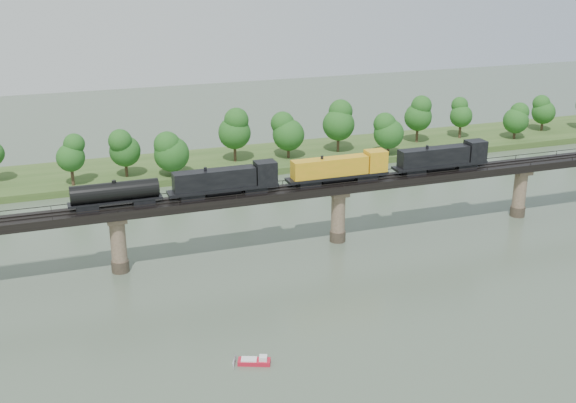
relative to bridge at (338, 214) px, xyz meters
name	(u,v)px	position (x,y,z in m)	size (l,w,h in m)	color
ground	(417,313)	(0.00, -30.00, -5.46)	(400.00, 400.00, 0.00)	#3F4E3D
far_bank	(252,160)	(0.00, 55.00, -4.66)	(300.00, 24.00, 1.60)	#344E1F
bridge	(338,214)	(0.00, 0.00, 0.00)	(236.00, 30.00, 11.50)	#473A2D
bridge_superstructure	(339,181)	(0.00, 0.00, 6.33)	(220.00, 4.90, 0.75)	black
far_treeline	(224,136)	(-8.21, 50.52, 3.37)	(289.06, 17.54, 13.60)	#382619
freight_train	(302,173)	(-7.27, 0.00, 8.61)	(78.06, 3.04, 5.37)	black
motorboat	(255,361)	(-27.06, -35.21, -5.05)	(4.53, 3.02, 1.20)	red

